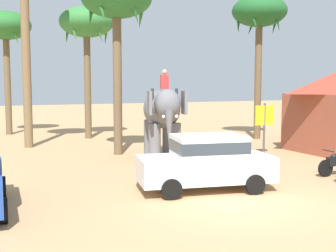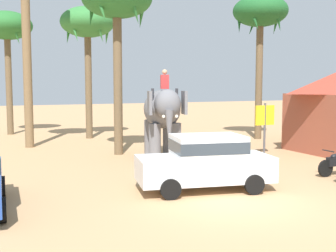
{
  "view_description": "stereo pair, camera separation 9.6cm",
  "coord_description": "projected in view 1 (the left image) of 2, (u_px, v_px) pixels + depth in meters",
  "views": [
    {
      "loc": [
        -6.7,
        -9.69,
        3.24
      ],
      "look_at": [
        0.55,
        5.63,
        1.6
      ],
      "focal_mm": 45.91,
      "sensor_mm": 36.0,
      "label": 1
    },
    {
      "loc": [
        -6.61,
        -9.73,
        3.24
      ],
      "look_at": [
        0.55,
        5.63,
        1.6
      ],
      "focal_mm": 45.91,
      "sensor_mm": 36.0,
      "label": 2
    }
  ],
  "objects": [
    {
      "name": "palm_tree_leaning_seaward",
      "position": [
        6.0,
        29.0,
        27.29
      ],
      "size": [
        3.2,
        3.2,
        7.89
      ],
      "color": "brown",
      "rests_on": "ground"
    },
    {
      "name": "signboard_yellow",
      "position": [
        264.0,
        119.0,
        19.55
      ],
      "size": [
        1.0,
        0.1,
        2.4
      ],
      "color": "#4C4C51",
      "rests_on": "ground"
    },
    {
      "name": "ground_plane",
      "position": [
        237.0,
        202.0,
        11.89
      ],
      "size": [
        120.0,
        120.0,
        0.0
      ],
      "primitive_type": "plane",
      "color": "tan"
    },
    {
      "name": "palm_tree_left_of_road",
      "position": [
        259.0,
        16.0,
        25.05
      ],
      "size": [
        3.2,
        3.2,
        8.41
      ],
      "color": "brown",
      "rests_on": "ground"
    },
    {
      "name": "palm_tree_near_hut",
      "position": [
        87.0,
        26.0,
        25.34
      ],
      "size": [
        3.2,
        3.2,
        7.82
      ],
      "color": "brown",
      "rests_on": "ground"
    },
    {
      "name": "car_sedan_foreground",
      "position": [
        206.0,
        160.0,
        13.16
      ],
      "size": [
        4.36,
        2.51,
        1.7
      ],
      "color": "white",
      "rests_on": "ground"
    },
    {
      "name": "palm_tree_far_back",
      "position": [
        117.0,
        3.0,
        19.32
      ],
      "size": [
        3.2,
        3.2,
        8.03
      ],
      "color": "brown",
      "rests_on": "ground"
    },
    {
      "name": "elephant_with_mahout",
      "position": [
        162.0,
        113.0,
        18.89
      ],
      "size": [
        2.48,
        4.02,
        3.88
      ],
      "color": "slate",
      "rests_on": "ground"
    }
  ]
}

